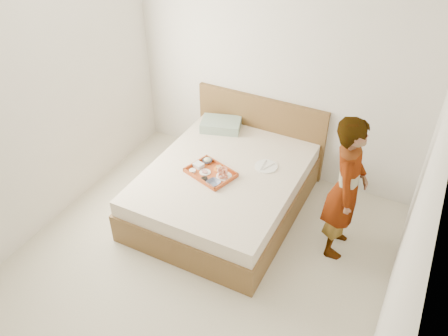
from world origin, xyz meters
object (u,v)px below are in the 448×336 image
dinner_plate (266,166)px  person (346,189)px  bed (224,190)px  tray (211,172)px

dinner_plate → person: size_ratio=0.16×
bed → tray: bearing=-129.9°
tray → person: (1.39, 0.12, 0.21)m
tray → person: bearing=22.1°
tray → bed: bearing=67.4°
dinner_plate → tray: bearing=-140.8°
tray → person: person is taller
dinner_plate → person: bearing=-16.5°
bed → tray: 0.33m
bed → tray: size_ratio=4.09×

